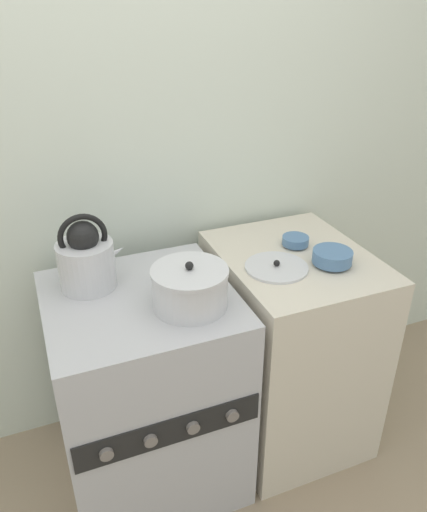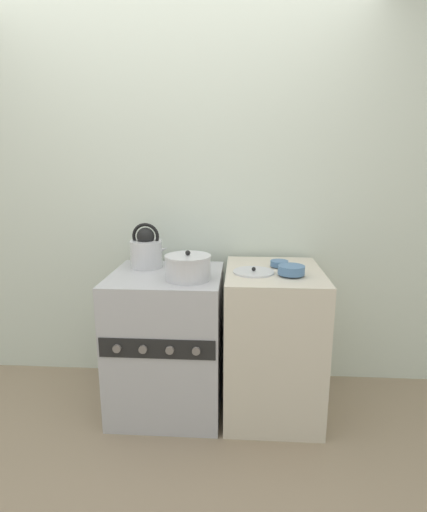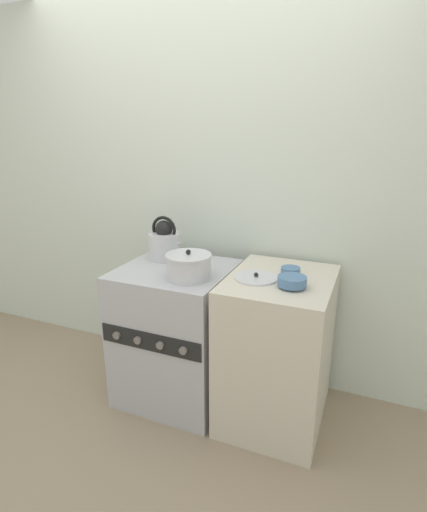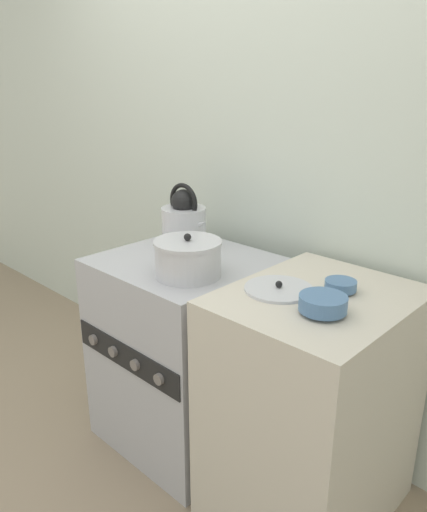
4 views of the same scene
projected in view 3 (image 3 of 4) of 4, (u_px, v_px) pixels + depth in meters
The scene contains 9 objects.
ground_plane at pixel (154, 421), 2.37m from camera, with size 12.00×12.00×0.00m, color gray.
wall_back at pixel (204, 193), 2.66m from camera, with size 7.00×0.06×2.50m.
stove at pixel (177, 333), 2.52m from camera, with size 0.65×0.66×0.86m.
counter at pixel (277, 349), 2.31m from camera, with size 0.56×0.69×0.89m.
kettle at pixel (165, 242), 2.53m from camera, with size 0.24×0.20×0.28m.
cooking_pot at pixel (189, 266), 2.21m from camera, with size 0.26×0.26×0.17m.
enamel_bowl at pixel (292, 281), 2.03m from camera, with size 0.15×0.15×0.06m.
small_ceramic_bowl at pixel (291, 270), 2.21m from camera, with size 0.11×0.11×0.04m.
loose_pot_lid at pixel (256, 277), 2.16m from camera, with size 0.24×0.24×0.03m.
Camera 3 is at (1.08, -1.67, 1.66)m, focal length 28.00 mm.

